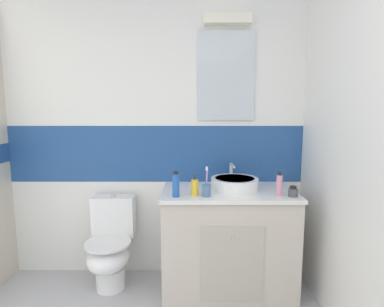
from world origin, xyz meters
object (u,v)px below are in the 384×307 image
at_px(sink_basin, 234,183).
at_px(shampoo_bottle_tall, 175,185).
at_px(toothbrush_cup, 206,189).
at_px(hair_gel_jar, 292,192).
at_px(deodorant_spray_can, 278,185).
at_px(soap_dispenser, 194,187).
at_px(toilet, 110,246).

height_order(sink_basin, shampoo_bottle_tall, shampoo_bottle_tall).
relative_size(toothbrush_cup, hair_gel_jar, 2.82).
relative_size(deodorant_spray_can, shampoo_bottle_tall, 0.93).
bearing_deg(deodorant_spray_can, sink_basin, 150.12).
height_order(soap_dispenser, hair_gel_jar, soap_dispenser).
xyz_separation_m(sink_basin, hair_gel_jar, (0.40, -0.20, -0.02)).
bearing_deg(toilet, shampoo_bottle_tall, -23.59).
relative_size(soap_dispenser, hair_gel_jar, 2.05).
xyz_separation_m(sink_basin, deodorant_spray_can, (0.31, -0.18, 0.03)).
bearing_deg(deodorant_spray_can, toilet, 170.66).
xyz_separation_m(sink_basin, shampoo_bottle_tall, (-0.46, -0.20, 0.04)).
height_order(sink_basin, deodorant_spray_can, sink_basin).
distance_m(shampoo_bottle_tall, hair_gel_jar, 0.86).
relative_size(toothbrush_cup, deodorant_spray_can, 1.26).
bearing_deg(hair_gel_jar, soap_dispenser, 177.87).
distance_m(sink_basin, deodorant_spray_can, 0.36).
bearing_deg(hair_gel_jar, toothbrush_cup, 179.58).
distance_m(sink_basin, shampoo_bottle_tall, 0.50).
xyz_separation_m(deodorant_spray_can, hair_gel_jar, (0.10, -0.02, -0.05)).
height_order(deodorant_spray_can, hair_gel_jar, deodorant_spray_can).
bearing_deg(soap_dispenser, deodorant_spray_can, -0.56).
xyz_separation_m(toilet, soap_dispenser, (0.70, -0.21, 0.56)).
bearing_deg(toilet, deodorant_spray_can, -9.34).
distance_m(soap_dispenser, deodorant_spray_can, 0.63).
relative_size(toilet, deodorant_spray_can, 4.32).
relative_size(sink_basin, toilet, 0.56).
distance_m(sink_basin, soap_dispenser, 0.36).
distance_m(toothbrush_cup, hair_gel_jar, 0.64).
distance_m(deodorant_spray_can, shampoo_bottle_tall, 0.77).
bearing_deg(sink_basin, soap_dispenser, -152.01).
bearing_deg(deodorant_spray_can, soap_dispenser, 179.44).
distance_m(soap_dispenser, hair_gel_jar, 0.73).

